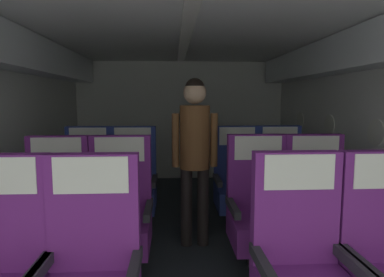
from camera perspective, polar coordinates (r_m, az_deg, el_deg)
name	(u,v)px	position (r m, az deg, el deg)	size (l,w,h in m)	color
ground	(188,248)	(3.35, -0.66, -18.15)	(3.86, 6.07, 0.02)	#23282D
fuselage_shell	(187,86)	(3.31, -0.90, 8.92)	(3.74, 5.72, 2.11)	silver
seat_a_right_window	(303,271)	(2.05, 18.40, -20.65)	(0.53, 0.52, 1.10)	#38383D
seat_b_left_window	(55,217)	(2.94, -22.35, -12.33)	(0.53, 0.52, 1.10)	#38383D
seat_b_left_aisle	(119,216)	(2.81, -12.32, -12.84)	(0.53, 0.52, 1.10)	#38383D
seat_b_right_aisle	(318,212)	(3.03, 20.73, -11.68)	(0.53, 0.52, 1.10)	#38383D
seat_b_right_window	(260,213)	(2.89, 11.51, -12.31)	(0.53, 0.52, 1.10)	#38383D
seat_c_left_window	(87,186)	(3.82, -17.47, -7.78)	(0.53, 0.52, 1.10)	#38383D
seat_c_left_aisle	(133,186)	(3.71, -10.11, -7.98)	(0.53, 0.52, 1.10)	#38383D
seat_c_right_aisle	(281,184)	(3.89, 15.02, -7.44)	(0.53, 0.52, 1.10)	#38383D
seat_c_right_window	(238,185)	(3.75, 7.88, -7.81)	(0.53, 0.52, 1.10)	#38383D
flight_attendant	(195,144)	(3.12, 0.48, -0.98)	(0.43, 0.28, 1.59)	black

